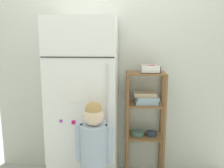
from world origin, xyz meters
The scene contains 5 objects.
kitchen_wall_back centered at (0.00, 0.34, 1.10)m, with size 2.62×0.03×2.20m, color silver.
refrigerator centered at (-0.25, 0.02, 0.85)m, with size 0.66×0.61×1.70m.
child_standing centered at (-0.09, -0.42, 0.60)m, with size 0.32×0.24×0.99m.
pantry_shelf_unit centered at (0.37, 0.16, 0.73)m, with size 0.41×0.29×1.16m.
fruit_bin centered at (0.42, 0.17, 1.20)m, with size 0.20×0.18×0.08m.
Camera 1 is at (0.19, -2.35, 1.50)m, focal length 39.20 mm.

